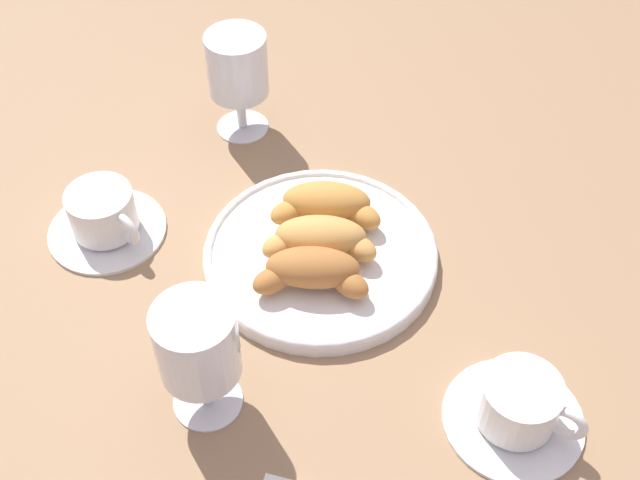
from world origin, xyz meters
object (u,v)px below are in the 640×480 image
object	(u,v)px
croissant_large	(326,204)
juice_glass_right	(238,69)
coffee_cup_near	(519,407)
croissant_small	(320,236)
pastry_plate	(320,251)
juice_glass_left	(198,347)
coffee_cup_far	(104,217)
croissant_extra	(313,271)

from	to	relation	value
croissant_large	juice_glass_right	distance (m)	0.22
coffee_cup_near	croissant_small	bearing A→B (deg)	-56.71
pastry_plate	croissant_large	bearing A→B (deg)	-107.94
juice_glass_right	pastry_plate	bearing A→B (deg)	105.08
croissant_large	croissant_small	distance (m)	0.05
croissant_small	juice_glass_left	distance (m)	0.22
juice_glass_left	juice_glass_right	world-z (taller)	same
juice_glass_right	juice_glass_left	bearing A→B (deg)	79.90
pastry_plate	coffee_cup_far	world-z (taller)	coffee_cup_far
croissant_small	juice_glass_left	world-z (taller)	juice_glass_left
pastry_plate	croissant_extra	distance (m)	0.06
coffee_cup_far	juice_glass_right	world-z (taller)	juice_glass_right
croissant_small	coffee_cup_far	size ratio (longest dim) A/B	0.99
croissant_small	coffee_cup_far	distance (m)	0.25
coffee_cup_near	coffee_cup_far	world-z (taller)	same
juice_glass_left	juice_glass_right	size ratio (longest dim) A/B	1.00
croissant_large	coffee_cup_far	distance (m)	0.25
croissant_extra	coffee_cup_near	world-z (taller)	croissant_extra
coffee_cup_near	juice_glass_right	xyz separation A→B (m)	(0.22, -0.47, 0.07)
coffee_cup_far	croissant_large	bearing A→B (deg)	172.51
croissant_large	juice_glass_left	xyz separation A→B (m)	(0.15, 0.21, 0.05)
coffee_cup_near	coffee_cup_far	xyz separation A→B (m)	(0.39, -0.31, 0.00)
croissant_small	croissant_extra	bearing A→B (deg)	72.31
coffee_cup_far	pastry_plate	bearing A→B (deg)	161.87
croissant_small	juice_glass_left	size ratio (longest dim) A/B	0.96
croissant_small	pastry_plate	bearing A→B (deg)	-101.38
coffee_cup_far	coffee_cup_near	bearing A→B (deg)	141.22
pastry_plate	juice_glass_left	size ratio (longest dim) A/B	1.87
juice_glass_left	croissant_extra	bearing A→B (deg)	-136.43
croissant_extra	coffee_cup_far	distance (m)	0.26
coffee_cup_far	juice_glass_right	distance (m)	0.25
croissant_small	coffee_cup_near	xyz separation A→B (m)	(-0.15, 0.23, -0.01)
pastry_plate	croissant_small	world-z (taller)	croissant_small
croissant_extra	pastry_plate	bearing A→B (deg)	-107.31
croissant_extra	coffee_cup_near	bearing A→B (deg)	132.30
juice_glass_left	juice_glass_right	xyz separation A→B (m)	(-0.07, -0.41, 0.00)
croissant_large	croissant_small	size ratio (longest dim) A/B	0.99
juice_glass_left	juice_glass_right	distance (m)	0.41
croissant_large	juice_glass_left	size ratio (longest dim) A/B	0.95
pastry_plate	croissant_large	xyz separation A→B (m)	(-0.01, -0.04, 0.03)
pastry_plate	coffee_cup_near	size ratio (longest dim) A/B	1.93
pastry_plate	juice_glass_left	world-z (taller)	juice_glass_left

